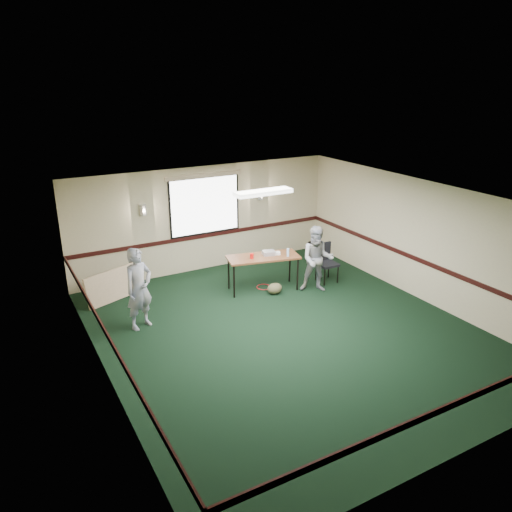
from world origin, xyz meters
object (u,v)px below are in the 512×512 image
folding_table (263,259)px  conference_chair (325,259)px  projector (269,253)px  person_right (317,259)px  person_left (139,289)px

folding_table → conference_chair: conference_chair is taller
folding_table → projector: 0.20m
folding_table → person_right: person_right is taller
person_right → projector: bearing=173.9°
projector → conference_chair: bearing=4.2°
person_left → person_right: (4.15, -0.25, -0.05)m
person_right → conference_chair: bearing=69.0°
conference_chair → person_right: size_ratio=0.60×
person_right → folding_table: bearing=179.6°
projector → person_right: 1.14m
person_left → conference_chair: bearing=-19.8°
folding_table → conference_chair: (1.61, -0.26, -0.22)m
person_left → person_right: bearing=-25.3°
conference_chair → person_left: bearing=-176.1°
projector → person_left: (-3.25, -0.45, -0.04)m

